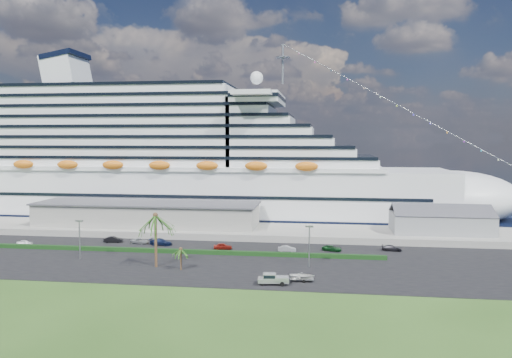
# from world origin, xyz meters

# --- Properties ---
(ground) EXTENTS (420.00, 420.00, 0.00)m
(ground) POSITION_xyz_m (0.00, 0.00, 0.00)
(ground) COLOR #2C4F1A
(ground) RESTS_ON ground
(asphalt_lot) EXTENTS (140.00, 38.00, 0.12)m
(asphalt_lot) POSITION_xyz_m (0.00, 11.00, 0.06)
(asphalt_lot) COLOR black
(asphalt_lot) RESTS_ON ground
(wharf) EXTENTS (240.00, 20.00, 1.80)m
(wharf) POSITION_xyz_m (0.00, 40.00, 0.90)
(wharf) COLOR gray
(wharf) RESTS_ON ground
(water) EXTENTS (420.00, 160.00, 0.02)m
(water) POSITION_xyz_m (0.00, 130.00, 0.01)
(water) COLOR black
(water) RESTS_ON ground
(cruise_ship) EXTENTS (191.00, 38.00, 54.00)m
(cruise_ship) POSITION_xyz_m (-21.53, 64.00, 16.69)
(cruise_ship) COLOR silver
(cruise_ship) RESTS_ON ground
(terminal_building) EXTENTS (61.00, 15.00, 6.30)m
(terminal_building) POSITION_xyz_m (-25.00, 40.00, 5.01)
(terminal_building) COLOR gray
(terminal_building) RESTS_ON wharf
(port_shed) EXTENTS (24.00, 12.31, 7.37)m
(port_shed) POSITION_xyz_m (52.00, 40.00, 4.40)
(port_shed) COLOR gray
(port_shed) RESTS_ON wharf
(hedge) EXTENTS (88.00, 1.10, 0.90)m
(hedge) POSITION_xyz_m (-8.00, 16.00, 0.57)
(hedge) COLOR black
(hedge) RESTS_ON asphalt_lot
(lamp_post_left) EXTENTS (1.60, 0.35, 8.27)m
(lamp_post_left) POSITION_xyz_m (-28.00, 8.00, 5.34)
(lamp_post_left) COLOR gray
(lamp_post_left) RESTS_ON asphalt_lot
(lamp_post_right) EXTENTS (1.60, 0.35, 8.27)m
(lamp_post_right) POSITION_xyz_m (20.00, 8.00, 5.34)
(lamp_post_right) COLOR gray
(lamp_post_right) RESTS_ON asphalt_lot
(palm_tall) EXTENTS (8.82, 8.82, 11.13)m
(palm_tall) POSITION_xyz_m (-10.00, 4.00, 9.20)
(palm_tall) COLOR #47301E
(palm_tall) RESTS_ON ground
(palm_short) EXTENTS (3.53, 3.53, 4.56)m
(palm_short) POSITION_xyz_m (-4.50, 2.50, 3.67)
(palm_short) COLOR #47301E
(palm_short) RESTS_ON ground
(parked_car_0) EXTENTS (3.79, 1.80, 1.25)m
(parked_car_0) POSITION_xyz_m (-47.60, 19.03, 0.75)
(parked_car_0) COLOR white
(parked_car_0) RESTS_ON asphalt_lot
(parked_car_1) EXTENTS (4.63, 2.33, 1.46)m
(parked_car_1) POSITION_xyz_m (-28.11, 24.96, 0.85)
(parked_car_1) COLOR black
(parked_car_1) RESTS_ON asphalt_lot
(parked_car_2) EXTENTS (4.75, 2.97, 1.23)m
(parked_car_2) POSITION_xyz_m (-21.32, 24.68, 0.73)
(parked_car_2) COLOR #9DA1A6
(parked_car_2) RESTS_ON asphalt_lot
(parked_car_3) EXTENTS (5.60, 2.89, 1.55)m
(parked_car_3) POSITION_xyz_m (-15.58, 23.55, 0.90)
(parked_car_3) COLOR #111C3E
(parked_car_3) RESTS_ON asphalt_lot
(parked_car_4) EXTENTS (4.44, 2.30, 1.44)m
(parked_car_4) POSITION_xyz_m (-0.03, 21.11, 0.84)
(parked_car_4) COLOR maroon
(parked_car_4) RESTS_ON asphalt_lot
(parked_car_5) EXTENTS (4.09, 1.60, 1.33)m
(parked_car_5) POSITION_xyz_m (14.72, 20.63, 0.78)
(parked_car_5) COLOR #A5A6AC
(parked_car_5) RESTS_ON asphalt_lot
(parked_car_6) EXTENTS (4.82, 3.40, 1.22)m
(parked_car_6) POSITION_xyz_m (24.73, 22.80, 0.73)
(parked_car_6) COLOR #0F3C17
(parked_car_6) RESTS_ON asphalt_lot
(parked_car_7) EXTENTS (4.70, 2.56, 1.29)m
(parked_car_7) POSITION_xyz_m (38.12, 24.68, 0.77)
(parked_car_7) COLOR black
(parked_car_7) RESTS_ON asphalt_lot
(pickup_truck) EXTENTS (5.57, 2.46, 1.91)m
(pickup_truck) POSITION_xyz_m (14.09, -4.81, 1.17)
(pickup_truck) COLOR black
(pickup_truck) RESTS_ON asphalt_lot
(boat_trailer) EXTENTS (5.24, 3.45, 1.50)m
(boat_trailer) POSITION_xyz_m (19.05, -2.31, 1.11)
(boat_trailer) COLOR gray
(boat_trailer) RESTS_ON asphalt_lot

